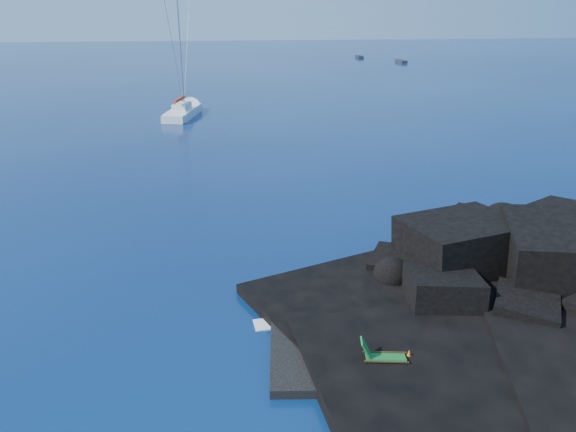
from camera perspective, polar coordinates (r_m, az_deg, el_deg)
name	(u,v)px	position (r m, az deg, el deg)	size (l,w,h in m)	color
ground	(266,364)	(21.75, -2.28, -14.80)	(400.00, 400.00, 0.00)	#04113E
headland	(547,303)	(28.13, 24.84, -8.05)	(24.00, 24.00, 3.60)	black
beach	(379,348)	(22.87, 9.22, -13.10)	(8.50, 6.00, 0.70)	black
surf_foam	(363,292)	(26.70, 7.64, -7.71)	(10.00, 8.00, 0.06)	white
sailboat	(184,116)	(69.63, -10.56, 9.93)	(2.68, 12.77, 13.39)	white
deck_chair	(386,352)	(21.05, 9.92, -13.45)	(1.64, 0.72, 1.13)	#176927
towel	(408,323)	(23.92, 12.08, -10.61)	(1.74, 0.83, 0.05)	white
sunbather	(408,320)	(23.85, 12.10, -10.33)	(1.66, 0.42, 0.23)	tan
marker_cone	(409,356)	(21.54, 12.17, -13.73)	(0.34, 0.34, 0.52)	orange
distant_boat_a	(359,58)	(147.16, 7.26, 15.65)	(1.28, 4.12, 0.55)	black
distant_boat_b	(401,62)	(136.72, 11.41, 15.04)	(1.39, 4.45, 0.59)	#27272C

